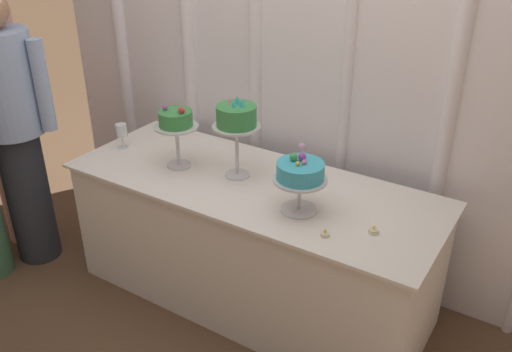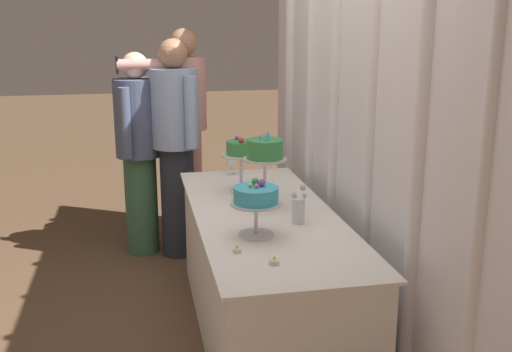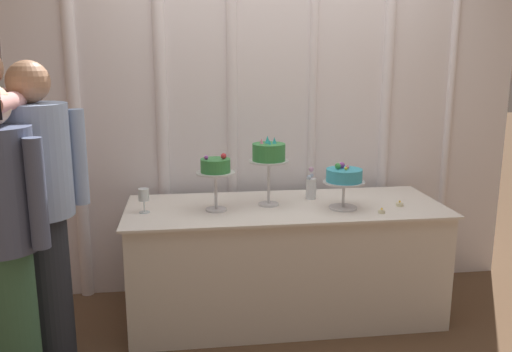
# 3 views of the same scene
# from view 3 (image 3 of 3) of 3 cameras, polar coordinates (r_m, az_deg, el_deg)

# --- Properties ---
(ground_plane) EXTENTS (24.00, 24.00, 0.00)m
(ground_plane) POSITION_cam_3_polar(r_m,az_deg,el_deg) (3.53, 3.34, -15.27)
(ground_plane) COLOR brown
(draped_curtain) EXTENTS (3.51, 0.17, 2.81)m
(draped_curtain) POSITION_cam_3_polar(r_m,az_deg,el_deg) (3.70, 1.25, 10.33)
(draped_curtain) COLOR white
(draped_curtain) RESTS_ON ground_plane
(cake_table) EXTENTS (1.98, 0.77, 0.74)m
(cake_table) POSITION_cam_3_polar(r_m,az_deg,el_deg) (3.46, 3.10, -9.06)
(cake_table) COLOR white
(cake_table) RESTS_ON ground_plane
(cake_display_leftmost) EXTENTS (0.23, 0.23, 0.35)m
(cake_display_leftmost) POSITION_cam_3_polar(r_m,az_deg,el_deg) (3.18, -4.36, 0.67)
(cake_display_leftmost) COLOR silver
(cake_display_leftmost) RESTS_ON cake_table
(cake_display_center) EXTENTS (0.25, 0.25, 0.44)m
(cake_display_center) POSITION_cam_3_polar(r_m,az_deg,el_deg) (3.27, 1.38, 2.22)
(cake_display_center) COLOR silver
(cake_display_center) RESTS_ON cake_table
(cake_display_rightmost) EXTENTS (0.25, 0.25, 0.29)m
(cake_display_rightmost) POSITION_cam_3_polar(r_m,az_deg,el_deg) (3.27, 9.42, -0.27)
(cake_display_rightmost) COLOR silver
(cake_display_rightmost) RESTS_ON cake_table
(wine_glass) EXTENTS (0.06, 0.06, 0.15)m
(wine_glass) POSITION_cam_3_polar(r_m,az_deg,el_deg) (3.23, -11.96, -2.08)
(wine_glass) COLOR silver
(wine_glass) RESTS_ON cake_table
(flower_vase) EXTENTS (0.07, 0.08, 0.21)m
(flower_vase) POSITION_cam_3_polar(r_m,az_deg,el_deg) (3.49, 5.93, -1.17)
(flower_vase) COLOR silver
(flower_vase) RESTS_ON cake_table
(tealight_far_left) EXTENTS (0.04, 0.04, 0.03)m
(tealight_far_left) POSITION_cam_3_polar(r_m,az_deg,el_deg) (3.26, 13.33, -3.74)
(tealight_far_left) COLOR beige
(tealight_far_left) RESTS_ON cake_table
(tealight_near_left) EXTENTS (0.05, 0.05, 0.04)m
(tealight_near_left) POSITION_cam_3_polar(r_m,az_deg,el_deg) (3.44, 15.15, -2.95)
(tealight_near_left) COLOR beige
(tealight_near_left) RESTS_ON cake_table
(guest_man_dark_suit) EXTENTS (0.48, 0.47, 1.64)m
(guest_man_dark_suit) POSITION_cam_3_polar(r_m,az_deg,el_deg) (2.98, -22.20, -3.10)
(guest_man_dark_suit) COLOR #282D38
(guest_man_dark_suit) RESTS_ON ground_plane
(guest_man_pink_jacket) EXTENTS (0.47, 0.45, 1.54)m
(guest_man_pink_jacket) POSITION_cam_3_polar(r_m,az_deg,el_deg) (2.77, -25.54, -5.76)
(guest_man_pink_jacket) COLOR #3D6B4C
(guest_man_pink_jacket) RESTS_ON ground_plane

